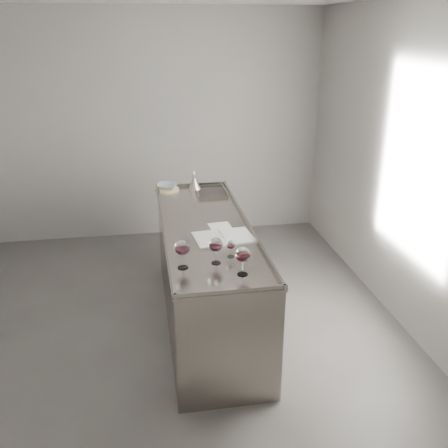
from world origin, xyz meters
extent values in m
cube|color=#4C4947|center=(0.00, 0.00, -0.01)|extent=(4.50, 5.00, 0.02)
cube|color=gray|center=(0.00, 2.51, 1.40)|extent=(4.50, 0.02, 2.80)
cube|color=gray|center=(0.00, -2.51, 1.40)|extent=(4.50, 0.02, 2.80)
cube|color=gray|center=(2.26, 0.00, 1.40)|extent=(0.02, 5.00, 2.80)
cube|color=gray|center=(0.50, 0.30, 0.46)|extent=(0.75, 2.40, 0.92)
cube|color=gray|center=(0.50, 0.30, 0.93)|extent=(0.77, 2.42, 0.02)
cube|color=gray|center=(0.50, -0.89, 0.96)|extent=(0.77, 0.02, 0.03)
cube|color=gray|center=(0.50, 1.49, 0.96)|extent=(0.77, 0.02, 0.03)
cube|color=gray|center=(0.14, 0.30, 0.96)|extent=(0.02, 2.42, 0.03)
cube|color=gray|center=(0.86, 0.30, 0.96)|extent=(0.02, 2.42, 0.03)
cube|color=#595654|center=(0.68, 1.22, 0.94)|extent=(0.30, 0.38, 0.01)
cylinder|color=white|center=(0.22, -0.47, 0.94)|extent=(0.08, 0.08, 0.00)
cylinder|color=white|center=(0.23, -0.47, 1.00)|extent=(0.01, 0.01, 0.11)
ellipsoid|color=white|center=(0.23, -0.47, 1.10)|extent=(0.11, 0.11, 0.12)
cylinder|color=#350712|center=(0.23, -0.47, 1.08)|extent=(0.08, 0.08, 0.03)
cylinder|color=white|center=(0.47, -0.43, 0.94)|extent=(0.07, 0.07, 0.00)
cylinder|color=white|center=(0.47, -0.43, 0.99)|extent=(0.01, 0.01, 0.10)
ellipsoid|color=white|center=(0.47, -0.43, 1.09)|extent=(0.10, 0.10, 0.11)
cylinder|color=#35070D|center=(0.47, -0.43, 1.06)|extent=(0.07, 0.07, 0.02)
cylinder|color=white|center=(0.63, -0.64, 0.94)|extent=(0.08, 0.08, 0.00)
cylinder|color=white|center=(0.63, -0.64, 1.00)|extent=(0.01, 0.01, 0.10)
ellipsoid|color=white|center=(0.63, -0.64, 1.10)|extent=(0.11, 0.11, 0.11)
cylinder|color=#37070D|center=(0.63, -0.64, 1.07)|extent=(0.08, 0.08, 0.02)
cylinder|color=white|center=(0.60, -0.34, 0.94)|extent=(0.05, 0.05, 0.00)
cylinder|color=white|center=(0.60, -0.34, 0.98)|extent=(0.01, 0.01, 0.07)
ellipsoid|color=white|center=(0.60, -0.34, 1.04)|extent=(0.07, 0.07, 0.07)
cylinder|color=#38070C|center=(0.60, -0.34, 1.02)|extent=(0.05, 0.05, 0.01)
cube|color=silver|center=(0.49, 0.00, 0.95)|extent=(0.27, 0.35, 0.01)
cube|color=silver|center=(0.73, 0.03, 0.95)|extent=(0.27, 0.35, 0.01)
cylinder|color=white|center=(0.61, 0.02, 0.95)|extent=(0.05, 0.33, 0.01)
cube|color=silver|center=(0.62, 0.24, 0.94)|extent=(0.21, 0.28, 0.00)
cylinder|color=beige|center=(0.23, 1.38, 0.95)|extent=(0.32, 0.32, 0.02)
imported|color=#8EA2A5|center=(0.23, 1.38, 0.99)|extent=(0.25, 0.25, 0.05)
cone|color=#AAA297|center=(0.52, 1.38, 1.00)|extent=(0.14, 0.14, 0.12)
cylinder|color=#AAA297|center=(0.52, 1.38, 1.08)|extent=(0.03, 0.03, 0.03)
cylinder|color=#A45E2D|center=(0.52, 1.38, 1.10)|extent=(0.03, 0.03, 0.02)
cone|color=#AAA297|center=(0.52, 1.38, 1.13)|extent=(0.02, 0.02, 0.04)
camera|label=1|loc=(-0.02, -3.71, 2.57)|focal=40.00mm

